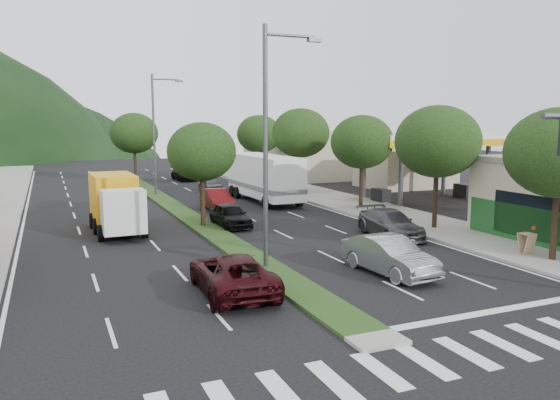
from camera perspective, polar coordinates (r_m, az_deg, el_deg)
name	(u,v)px	position (r m, az deg, el deg)	size (l,w,h in m)	color
ground	(368,336)	(16.43, 9.20, -13.90)	(160.00, 160.00, 0.00)	black
sidewalk_right	(333,199)	(43.55, 5.54, 0.12)	(5.00, 90.00, 0.15)	gray
median	(168,203)	(42.07, -11.61, -0.31)	(1.60, 56.00, 0.12)	#203814
crosswalk	(411,364)	(14.92, 13.48, -16.36)	(19.00, 2.20, 0.01)	silver
gas_canopy	(426,141)	(44.23, 14.97, 5.95)	(12.20, 8.20, 5.25)	silver
bldg_right_far	(307,153)	(63.32, 2.88, 4.95)	(10.00, 16.00, 5.20)	beige
tree_r_a	(560,153)	(26.35, 27.20, 4.39)	(4.60, 4.60, 6.63)	black
tree_r_b	(438,142)	(32.04, 16.14, 5.87)	(4.80, 4.80, 6.94)	black
tree_r_c	(362,142)	(38.58, 8.57, 6.00)	(4.40, 4.40, 6.48)	black
tree_r_d	(301,133)	(47.37, 2.17, 7.00)	(5.00, 5.00, 7.17)	black
tree_r_e	(259,134)	(56.57, -2.20, 6.89)	(4.60, 4.60, 6.71)	black
tree_med_near	(202,152)	(31.94, -8.19, 5.01)	(4.00, 4.00, 6.02)	black
tree_med_far	(134,133)	(57.41, -15.00, 6.76)	(4.80, 4.80, 6.94)	black
streetlight_near	(270,136)	(22.47, -1.05, 6.74)	(2.60, 0.25, 10.00)	#47494C
streetlight_mid	(156,129)	(46.58, -12.81, 7.28)	(2.60, 0.25, 10.00)	#47494C
sedan_silver	(389,256)	(22.66, 11.32, -5.72)	(1.62, 4.65, 1.53)	#9EA0A5
suv_maroon	(232,273)	(19.92, -5.02, -7.65)	(2.40, 5.20, 1.45)	black
car_queue_a	(230,215)	(32.23, -5.21, -1.59)	(1.65, 4.10, 1.40)	black
car_queue_b	(390,224)	(29.87, 11.43, -2.44)	(2.04, 5.01, 1.46)	#46454A
car_queue_c	(217,199)	(38.66, -6.61, 0.06)	(1.54, 4.41, 1.45)	#550E0F
car_queue_d	(270,187)	(45.34, -1.04, 1.32)	(2.44, 5.30, 1.47)	black
car_queue_e	(210,184)	(48.86, -7.28, 1.62)	(1.49, 3.70, 1.26)	#515056
car_queue_f	(184,174)	(58.88, -10.01, 2.73)	(1.94, 4.77, 1.39)	black
box_truck	(116,205)	(32.02, -16.81, -0.51)	(2.67, 6.51, 3.18)	silver
motorhome	(264,177)	(42.20, -1.64, 2.41)	(3.15, 9.43, 3.59)	white
a_frame_sign	(527,241)	(27.47, 24.37, -3.95)	(0.60, 0.68, 1.29)	tan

